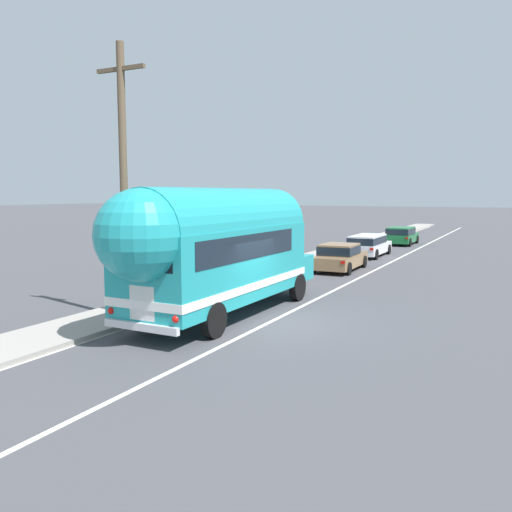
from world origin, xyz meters
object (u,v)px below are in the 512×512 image
painted_bus (215,246)px  car_third (401,235)px  car_second (368,244)px  utility_pole (124,178)px  car_lead (339,256)px

painted_bus → car_third: bearing=90.0°
painted_bus → car_second: (-0.20, 18.78, -1.51)m
utility_pole → painted_bus: bearing=25.4°
utility_pole → car_third: 29.19m
car_second → car_lead: bearing=-87.5°
utility_pole → car_lead: size_ratio=1.88×
utility_pole → car_third: (2.54, 28.85, -3.64)m
painted_bus → car_lead: size_ratio=2.30×
car_lead → car_third: bearing=90.3°
car_lead → car_second: same height
car_third → painted_bus: bearing=-90.0°
painted_bus → car_third: (-0.01, 27.64, -1.52)m
car_lead → car_second: size_ratio=0.95×
utility_pole → painted_bus: utility_pole is taller
car_lead → painted_bus: bearing=-90.4°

